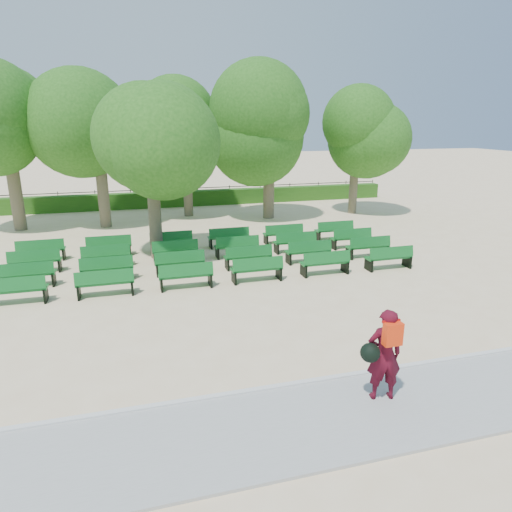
% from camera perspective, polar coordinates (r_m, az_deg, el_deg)
% --- Properties ---
extents(ground, '(120.00, 120.00, 0.00)m').
position_cam_1_polar(ground, '(14.74, -2.54, -3.15)').
color(ground, beige).
extents(paving, '(30.00, 2.20, 0.06)m').
position_cam_1_polar(paving, '(8.47, 9.72, -19.42)').
color(paving, '#A6A6A1').
rests_on(paving, ground).
extents(curb, '(30.00, 0.12, 0.10)m').
position_cam_1_polar(curb, '(9.32, 6.63, -15.42)').
color(curb, silver).
rests_on(curb, ground).
extents(hedge, '(26.00, 0.70, 0.90)m').
position_cam_1_polar(hedge, '(28.07, -9.17, 7.10)').
color(hedge, '#295C17').
rests_on(hedge, ground).
extents(fence, '(26.00, 0.10, 1.02)m').
position_cam_1_polar(fence, '(28.54, -9.22, 6.33)').
color(fence, black).
rests_on(fence, ground).
extents(tree_line, '(21.80, 6.80, 7.04)m').
position_cam_1_polar(tree_line, '(24.25, -7.98, 4.58)').
color(tree_line, '#2C671B').
rests_on(tree_line, ground).
extents(bench_array, '(1.65, 0.52, 1.04)m').
position_cam_1_polar(bench_array, '(16.47, -5.76, -0.77)').
color(bench_array, '#116422').
rests_on(bench_array, ground).
extents(tree_among, '(4.40, 4.40, 6.25)m').
position_cam_1_polar(tree_among, '(16.99, -13.10, 13.71)').
color(tree_among, brown).
rests_on(tree_among, ground).
extents(person, '(0.85, 0.54, 1.75)m').
position_cam_1_polar(person, '(8.65, 15.65, -11.68)').
color(person, '#490A18').
rests_on(person, ground).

